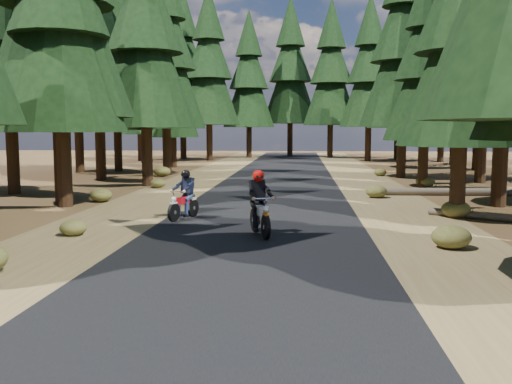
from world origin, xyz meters
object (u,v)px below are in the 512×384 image
log_near (447,192)px  log_far (497,217)px  rider_follow (184,203)px  rider_lead (260,214)px

log_near → log_far: bearing=-93.9°
log_near → rider_follow: 12.10m
log_far → rider_lead: (-7.02, -2.90, 0.45)m
log_far → rider_follow: (-9.55, -0.47, 0.39)m
log_near → log_far: log_near is taller
rider_lead → log_near: bearing=-144.9°
log_near → rider_lead: bearing=-129.2°
log_far → rider_follow: rider_follow is taller
log_near → log_far: 6.74m
log_near → rider_lead: size_ratio=2.83×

